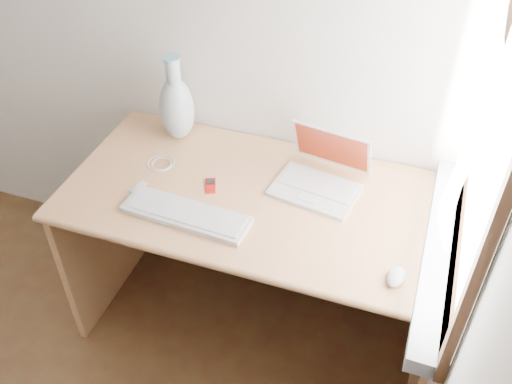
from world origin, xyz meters
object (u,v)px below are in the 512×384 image
(laptop, at_px, (319,175))
(desk, at_px, (265,223))
(external_keyboard, at_px, (186,214))
(vase, at_px, (177,107))

(laptop, bearing_deg, desk, -158.22)
(laptop, distance_m, external_keyboard, 0.51)
(desk, bearing_deg, laptop, 12.91)
(external_keyboard, relative_size, vase, 1.28)
(desk, xyz_separation_m, vase, (-0.44, 0.16, 0.37))
(laptop, bearing_deg, vase, 178.46)
(desk, distance_m, external_keyboard, 0.42)
(external_keyboard, distance_m, vase, 0.51)
(desk, height_order, vase, vase)
(vase, bearing_deg, desk, -20.10)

